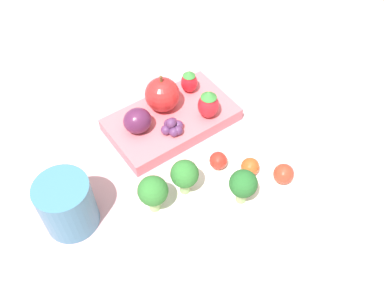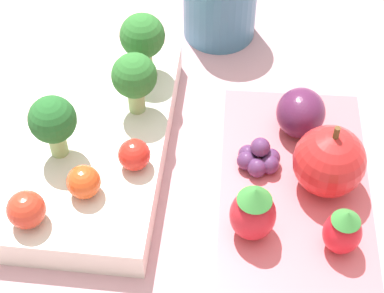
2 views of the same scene
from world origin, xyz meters
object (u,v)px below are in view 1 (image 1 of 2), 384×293
Objects in this scene: bento_box_savoury at (216,201)px; plum at (137,121)px; bento_box_fruit at (172,120)px; cherry_tomato_1 at (284,174)px; strawberry_0 at (189,81)px; grape_cluster at (172,127)px; cherry_tomato_2 at (218,161)px; broccoli_floret_1 at (243,184)px; cherry_tomato_0 at (250,167)px; apple at (162,95)px; broccoli_floret_2 at (153,192)px; strawberry_1 at (208,104)px; drinking_cup at (67,205)px; broccoli_floret_0 at (185,175)px.

bento_box_savoury is 0.17m from plum.
bento_box_fruit is 7.56× the size of cherry_tomato_1.
strawberry_0 reaches higher than grape_cluster.
bento_box_fruit is at bearing -84.03° from cherry_tomato_2.
broccoli_floret_1 reaches higher than strawberry_0.
grape_cluster is (0.01, 0.03, 0.02)m from bento_box_fruit.
cherry_tomato_2 is at bearing -42.57° from cherry_tomato_1.
broccoli_floret_1 is at bearing 43.92° from cherry_tomato_0.
broccoli_floret_1 is 0.88× the size of apple.
cherry_tomato_2 is (-0.01, 0.12, 0.03)m from bento_box_fruit.
apple is at bearing -92.82° from bento_box_savoury.
broccoli_floret_2 is 1.41× the size of strawberry_0.
strawberry_1 is at bearing -79.79° from cherry_tomato_1.
drinking_cup is at bearing 31.69° from apple.
cherry_tomato_0 reaches higher than grape_cluster.
broccoli_floret_1 is at bearing 99.42° from grape_cluster.
grape_cluster is at bearing -80.58° from broccoli_floret_1.
cherry_tomato_2 is at bearing 68.68° from strawberry_1.
bento_box_fruit is at bearing -94.61° from bento_box_savoury.
cherry_tomato_2 is 0.10m from strawberry_1.
apple reaches higher than broccoli_floret_0.
cherry_tomato_0 is at bearing 88.82° from strawberry_0.
strawberry_0 is 0.11m from plum.
cherry_tomato_1 is 0.29m from drinking_cup.
strawberry_1 reaches higher than plum.
strawberry_0 is (-0.04, -0.16, 0.00)m from cherry_tomato_2.
bento_box_fruit is 8.26× the size of cherry_tomato_0.
broccoli_floret_1 is at bearing 93.85° from bento_box_fruit.
broccoli_floret_1 is 0.21m from apple.
apple reaches higher than strawberry_1.
cherry_tomato_0 is at bearing -168.21° from bento_box_savoury.
broccoli_floret_2 is at bearing 75.66° from plum.
broccoli_floret_0 is 0.71× the size of drinking_cup.
cherry_tomato_0 reaches higher than bento_box_fruit.
apple reaches higher than cherry_tomato_0.
drinking_cup is at bearing -18.11° from cherry_tomato_1.
broccoli_floret_0 is at bearing 61.07° from strawberry_0.
strawberry_0 is at bearing -82.48° from cherry_tomato_1.
cherry_tomato_1 is at bearing 97.52° from strawberry_0.
strawberry_1 is at bearing -114.80° from bento_box_savoury.
bento_box_savoury is 3.01× the size of drinking_cup.
plum is at bearing -85.32° from broccoli_floret_0.
bento_box_savoury is at bearing 158.74° from drinking_cup.
broccoli_floret_0 is at bearing -20.24° from cherry_tomato_1.
strawberry_0 is 0.53× the size of drinking_cup.
broccoli_floret_2 is at bearing -3.65° from cherry_tomato_0.
strawberry_1 is 1.40× the size of grape_cluster.
broccoli_floret_0 is 0.12m from grape_cluster.
plum is at bearing -59.62° from cherry_tomato_2.
broccoli_floret_1 is 2.18× the size of cherry_tomato_0.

